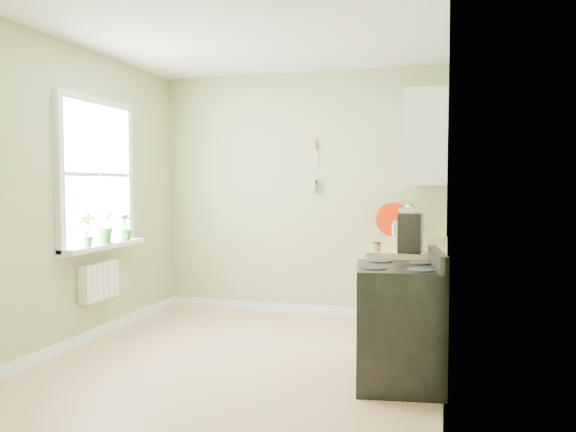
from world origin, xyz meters
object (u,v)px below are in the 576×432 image
(stand_mixer, at_px, (409,226))
(kettle, at_px, (395,228))
(stove, at_px, (399,324))
(coffee_maker, at_px, (410,234))

(stand_mixer, relative_size, kettle, 2.18)
(stove, relative_size, stand_mixer, 2.65)
(stand_mixer, bearing_deg, stove, -89.37)
(stand_mixer, bearing_deg, kettle, 104.57)
(stand_mixer, xyz_separation_m, kettle, (-0.19, 0.72, -0.07))
(kettle, bearing_deg, stove, -84.03)
(stove, relative_size, coffee_maker, 3.10)
(kettle, height_order, coffee_maker, coffee_maker)
(stove, height_order, stand_mixer, stand_mixer)
(stove, relative_size, kettle, 5.77)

